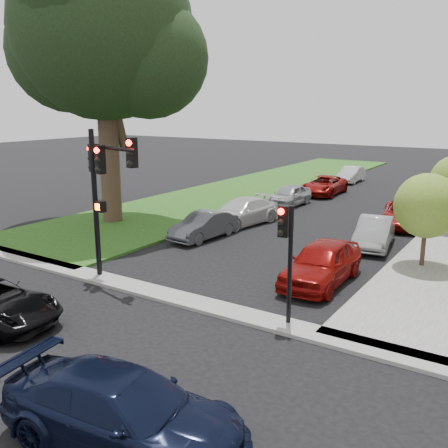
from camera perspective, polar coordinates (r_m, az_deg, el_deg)
The scene contains 17 objects.
ground at distance 15.61m, azimuth -10.20°, elevation -10.79°, with size 140.00×140.00×0.00m, color black.
grass_strip at distance 39.64m, azimuth 4.01°, elevation 4.30°, with size 8.00×44.00×0.12m, color #184312.
sidewalk_cross at distance 16.97m, azimuth -5.57°, elevation -8.38°, with size 60.00×1.00×0.12m, color slate.
eucalyptus at distance 27.96m, azimuth -13.80°, elevation 20.79°, with size 10.43×9.47×14.78m.
small_tree_a at distance 20.94m, azimuth 22.21°, elevation 1.94°, with size 2.54×2.54×3.81m.
traffic_signal_main at distance 18.40m, azimuth -13.66°, elevation 5.14°, with size 2.71×0.78×5.53m.
traffic_signal_secondary at distance 14.33m, azimuth 7.17°, elevation -2.16°, with size 0.48×0.39×3.62m.
car_cross_far at distance 10.23m, azimuth -11.41°, elevation -20.21°, with size 2.04×5.03×1.46m, color black.
car_parked_0 at distance 18.45m, azimuth 11.10°, elevation -4.38°, with size 1.85×4.61×1.57m, color maroon.
car_parked_1 at distance 23.78m, azimuth 16.81°, elevation -0.93°, with size 1.44×4.12×1.36m, color #999BA0.
car_parked_2 at distance 28.39m, azimuth 19.86°, elevation 1.07°, with size 2.17×4.71×1.31m, color maroon.
car_parked_4 at distance 39.59m, azimuth 23.69°, elevation 4.09°, with size 1.90×4.68×1.36m, color #999BA0.
car_parked_5 at distance 24.20m, azimuth -2.34°, elevation -0.19°, with size 1.37×3.93×1.29m, color #3F4247.
car_parked_6 at distance 27.06m, azimuth 2.09°, elevation 1.40°, with size 1.98×4.86×1.41m, color silver.
car_parked_7 at distance 32.31m, azimuth 7.44°, elevation 3.26°, with size 1.63×4.04×1.38m, color #999BA0.
car_parked_8 at distance 36.92m, azimuth 11.37°, elevation 4.36°, with size 2.26×4.89×1.36m, color maroon.
car_parked_9 at distance 43.39m, azimuth 14.32°, elevation 5.50°, with size 1.38×3.96×1.31m, color silver.
Camera 1 is at (9.88, -10.28, 6.36)m, focal length 40.00 mm.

